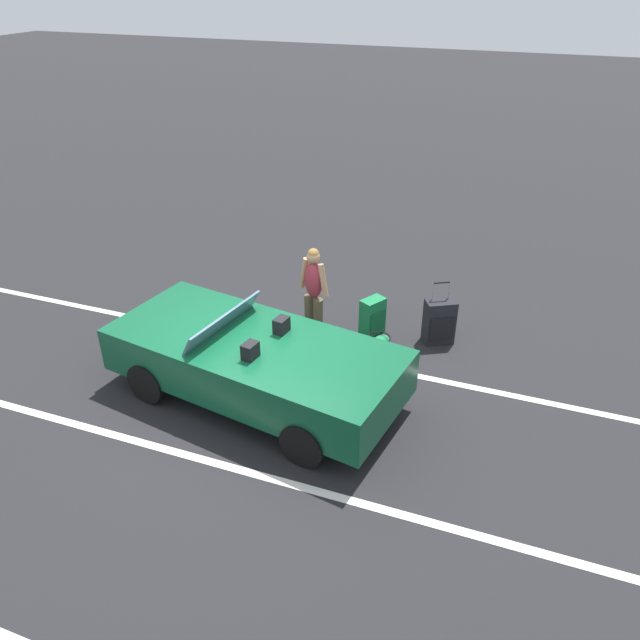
{
  "coord_description": "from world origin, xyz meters",
  "views": [
    {
      "loc": [
        -3.31,
        6.34,
        5.42
      ],
      "look_at": [
        -0.53,
        -1.13,
        0.75
      ],
      "focal_mm": 34.8,
      "sensor_mm": 36.0,
      "label": 1
    }
  ],
  "objects_px": {
    "suitcase_large_black": "(439,322)",
    "convertible_car": "(243,358)",
    "duffel_bag": "(378,347)",
    "traveler_person": "(314,291)",
    "suitcase_medium_bright": "(373,316)"
  },
  "relations": [
    {
      "from": "duffel_bag",
      "to": "traveler_person",
      "type": "xyz_separation_m",
      "value": [
        1.09,
        -0.03,
        0.77
      ]
    },
    {
      "from": "convertible_car",
      "to": "traveler_person",
      "type": "distance_m",
      "value": 1.7
    },
    {
      "from": "convertible_car",
      "to": "traveler_person",
      "type": "bearing_deg",
      "value": -95.98
    },
    {
      "from": "duffel_bag",
      "to": "traveler_person",
      "type": "height_order",
      "value": "traveler_person"
    },
    {
      "from": "suitcase_large_black",
      "to": "duffel_bag",
      "type": "bearing_deg",
      "value": -75.92
    },
    {
      "from": "duffel_bag",
      "to": "suitcase_large_black",
      "type": "bearing_deg",
      "value": -136.73
    },
    {
      "from": "suitcase_medium_bright",
      "to": "traveler_person",
      "type": "distance_m",
      "value": 1.19
    },
    {
      "from": "duffel_bag",
      "to": "traveler_person",
      "type": "distance_m",
      "value": 1.34
    },
    {
      "from": "convertible_car",
      "to": "duffel_bag",
      "type": "xyz_separation_m",
      "value": [
        -1.53,
        -1.58,
        -0.43
      ]
    },
    {
      "from": "suitcase_large_black",
      "to": "duffel_bag",
      "type": "distance_m",
      "value": 1.11
    },
    {
      "from": "suitcase_large_black",
      "to": "duffel_bag",
      "type": "xyz_separation_m",
      "value": [
        0.79,
        0.75,
        -0.21
      ]
    },
    {
      "from": "suitcase_large_black",
      "to": "duffel_bag",
      "type": "height_order",
      "value": "suitcase_large_black"
    },
    {
      "from": "traveler_person",
      "to": "suitcase_large_black",
      "type": "bearing_deg",
      "value": 133.65
    },
    {
      "from": "convertible_car",
      "to": "duffel_bag",
      "type": "bearing_deg",
      "value": -124.76
    },
    {
      "from": "suitcase_large_black",
      "to": "convertible_car",
      "type": "bearing_deg",
      "value": -74.24
    }
  ]
}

